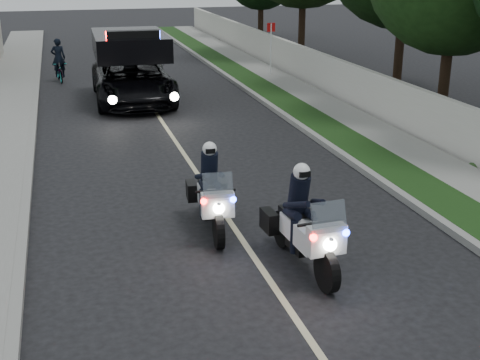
# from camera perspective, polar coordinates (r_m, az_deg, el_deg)

# --- Properties ---
(ground) EXTENTS (120.00, 120.00, 0.00)m
(ground) POSITION_cam_1_polar(r_m,az_deg,el_deg) (10.77, 3.26, -9.77)
(ground) COLOR black
(ground) RESTS_ON ground
(curb_right) EXTENTS (0.20, 60.00, 0.15)m
(curb_right) POSITION_cam_1_polar(r_m,az_deg,el_deg) (20.86, 5.12, 4.93)
(curb_right) COLOR gray
(curb_right) RESTS_ON ground
(grass_verge) EXTENTS (1.20, 60.00, 0.16)m
(grass_verge) POSITION_cam_1_polar(r_m,az_deg,el_deg) (21.11, 6.90, 5.05)
(grass_verge) COLOR #193814
(grass_verge) RESTS_ON ground
(sidewalk_right) EXTENTS (1.40, 60.00, 0.16)m
(sidewalk_right) POSITION_cam_1_polar(r_m,az_deg,el_deg) (21.64, 10.10, 5.23)
(sidewalk_right) COLOR gray
(sidewalk_right) RESTS_ON ground
(property_wall) EXTENTS (0.22, 60.00, 1.50)m
(property_wall) POSITION_cam_1_polar(r_m,az_deg,el_deg) (21.93, 12.59, 7.06)
(property_wall) COLOR beige
(property_wall) RESTS_ON ground
(curb_left) EXTENTS (0.20, 60.00, 0.15)m
(curb_left) POSITION_cam_1_polar(r_m,az_deg,el_deg) (19.60, -17.98, 3.10)
(curb_left) COLOR gray
(curb_left) RESTS_ON ground
(lane_marking) EXTENTS (0.12, 50.00, 0.01)m
(lane_marking) POSITION_cam_1_polar(r_m,az_deg,el_deg) (19.84, -6.07, 3.93)
(lane_marking) COLOR #BFB78C
(lane_marking) RESTS_ON ground
(police_moto_left) EXTENTS (0.92, 2.17, 1.79)m
(police_moto_left) POSITION_cam_1_polar(r_m,az_deg,el_deg) (13.04, -2.50, -4.35)
(police_moto_left) COLOR silver
(police_moto_left) RESTS_ON ground
(police_moto_right) EXTENTS (0.92, 2.26, 1.88)m
(police_moto_right) POSITION_cam_1_polar(r_m,az_deg,el_deg) (11.59, 5.53, -7.61)
(police_moto_right) COLOR silver
(police_moto_right) RESTS_ON ground
(police_suv) EXTENTS (2.94, 6.13, 2.95)m
(police_suv) POSITION_cam_1_polar(r_m,az_deg,el_deg) (24.78, -9.39, 6.87)
(police_suv) COLOR black
(police_suv) RESTS_ON ground
(bicycle) EXTENTS (0.73, 1.67, 0.85)m
(bicycle) POSITION_cam_1_polar(r_m,az_deg,el_deg) (29.55, -15.61, 8.41)
(bicycle) COLOR black
(bicycle) RESTS_ON ground
(cyclist) EXTENTS (0.61, 0.41, 1.66)m
(cyclist) POSITION_cam_1_polar(r_m,az_deg,el_deg) (29.55, -15.61, 8.41)
(cyclist) COLOR black
(cyclist) RESTS_ON ground
(sign_post) EXTENTS (0.42, 0.42, 2.50)m
(sign_post) POSITION_cam_1_polar(r_m,az_deg,el_deg) (29.41, 2.70, 9.04)
(sign_post) COLOR #AA0C21
(sign_post) RESTS_ON ground
(tree_right_b) EXTENTS (6.83, 6.83, 9.64)m
(tree_right_b) POSITION_cam_1_polar(r_m,az_deg,el_deg) (23.19, 17.34, 5.40)
(tree_right_b) COLOR #1D4216
(tree_right_b) RESTS_ON ground
(tree_right_c) EXTENTS (7.06, 7.06, 11.05)m
(tree_right_c) POSITION_cam_1_polar(r_m,az_deg,el_deg) (27.60, 13.65, 7.85)
(tree_right_c) COLOR black
(tree_right_c) RESTS_ON ground
(tree_right_d) EXTENTS (9.34, 9.34, 11.88)m
(tree_right_d) POSITION_cam_1_polar(r_m,az_deg,el_deg) (35.40, 5.41, 10.73)
(tree_right_d) COLOR #1A3612
(tree_right_d) RESTS_ON ground
(tree_right_e) EXTENTS (6.44, 6.44, 8.31)m
(tree_right_e) POSITION_cam_1_polar(r_m,az_deg,el_deg) (44.09, 1.83, 12.49)
(tree_right_e) COLOR black
(tree_right_e) RESTS_ON ground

